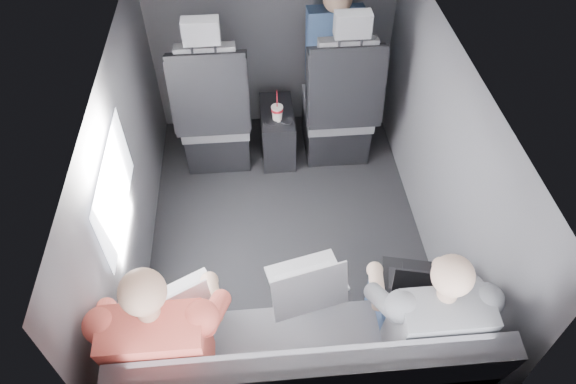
{
  "coord_description": "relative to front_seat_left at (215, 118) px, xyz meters",
  "views": [
    {
      "loc": [
        -0.18,
        -2.11,
        2.74
      ],
      "look_at": [
        0.0,
        -0.05,
        0.52
      ],
      "focal_mm": 32.0,
      "sensor_mm": 36.0,
      "label": 1
    }
  ],
  "objects": [
    {
      "name": "center_console",
      "position": [
        0.45,
        0.04,
        -0.2
      ],
      "size": [
        0.24,
        0.48,
        0.41
      ],
      "color": "black",
      "rests_on": "floor"
    },
    {
      "name": "front_seat_right",
      "position": [
        0.9,
        0.0,
        0.0
      ],
      "size": [
        0.52,
        0.58,
        1.26
      ],
      "color": "black",
      "rests_on": "floor"
    },
    {
      "name": "laptop_silver",
      "position": [
        0.49,
        -1.6,
        0.24
      ],
      "size": [
        0.41,
        0.4,
        0.26
      ],
      "color": "#BBBBC0",
      "rests_on": "rear_bench"
    },
    {
      "name": "passenger_rear_left",
      "position": [
        -0.16,
        -1.81,
        0.23
      ],
      "size": [
        0.5,
        0.62,
        1.23
      ],
      "color": "#313136",
      "rests_on": "rear_bench"
    },
    {
      "name": "panel_left",
      "position": [
        -0.45,
        -0.84,
        0.27
      ],
      "size": [
        0.02,
        2.6,
        1.35
      ],
      "primitive_type": "cube",
      "color": "#56565B",
      "rests_on": "floor"
    },
    {
      "name": "laptop_black",
      "position": [
        1.02,
        -1.65,
        0.23
      ],
      "size": [
        0.37,
        0.36,
        0.24
      ],
      "color": "black",
      "rests_on": "passenger_rear_right"
    },
    {
      "name": "seatbelt",
      "position": [
        0.9,
        -0.17,
        0.4
      ],
      "size": [
        0.35,
        0.11,
        0.59
      ],
      "primitive_type": "cube",
      "rotation": [
        -0.14,
        0.49,
        0.0
      ],
      "color": "black",
      "rests_on": "front_seat_right"
    },
    {
      "name": "soda_cup",
      "position": [
        0.45,
        -0.06,
        0.06
      ],
      "size": [
        0.09,
        0.09,
        0.26
      ],
      "color": "white",
      "rests_on": "center_console"
    },
    {
      "name": "laptop_white",
      "position": [
        -0.11,
        -1.66,
        0.23
      ],
      "size": [
        0.39,
        0.42,
        0.24
      ],
      "color": "silver",
      "rests_on": "passenger_rear_left"
    },
    {
      "name": "ceiling",
      "position": [
        0.45,
        -0.84,
        0.95
      ],
      "size": [
        2.6,
        2.6,
        0.0
      ],
      "primitive_type": "plane",
      "rotation": [
        3.14,
        0.0,
        0.0
      ],
      "color": "#B2B2AD",
      "rests_on": "panel_back"
    },
    {
      "name": "floor",
      "position": [
        0.45,
        -0.84,
        -0.4
      ],
      "size": [
        2.6,
        2.6,
        0.0
      ],
      "primitive_type": "plane",
      "color": "black",
      "rests_on": "ground"
    },
    {
      "name": "panel_front",
      "position": [
        0.45,
        0.46,
        0.27
      ],
      "size": [
        1.8,
        0.02,
        1.35
      ],
      "primitive_type": "cube",
      "color": "#56565B",
      "rests_on": "floor"
    },
    {
      "name": "side_window",
      "position": [
        -0.43,
        -1.14,
        0.5
      ],
      "size": [
        0.02,
        0.75,
        0.42
      ],
      "primitive_type": "cube",
      "color": "white",
      "rests_on": "panel_left"
    },
    {
      "name": "panel_right",
      "position": [
        1.35,
        -0.84,
        0.27
      ],
      "size": [
        0.02,
        2.6,
        1.35
      ],
      "primitive_type": "cube",
      "color": "#56565B",
      "rests_on": "floor"
    },
    {
      "name": "passenger_front_right",
      "position": [
        0.88,
        0.26,
        0.35
      ],
      "size": [
        0.4,
        0.4,
        0.81
      ],
      "color": "navy",
      "rests_on": "front_seat_right"
    },
    {
      "name": "rear_bench",
      "position": [
        0.45,
        -1.9,
        -0.09
      ],
      "size": [
        1.6,
        0.57,
        0.92
      ],
      "color": "slate",
      "rests_on": "floor"
    },
    {
      "name": "front_seat_left",
      "position": [
        0.0,
        0.0,
        0.0
      ],
      "size": [
        0.52,
        0.58,
        1.26
      ],
      "color": "black",
      "rests_on": "floor"
    },
    {
      "name": "passenger_rear_right",
      "position": [
        0.99,
        -1.81,
        0.21
      ],
      "size": [
        0.47,
        0.6,
        1.18
      ],
      "color": "navy",
      "rests_on": "rear_bench"
    }
  ]
}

